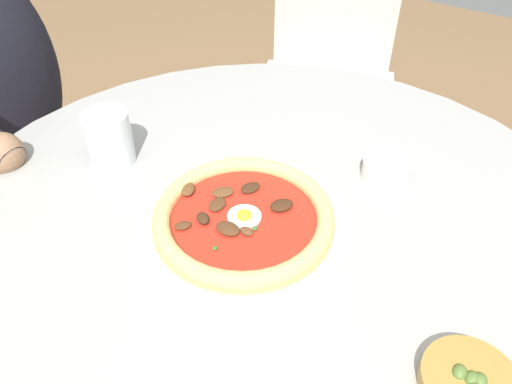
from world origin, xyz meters
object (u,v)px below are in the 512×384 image
(ramekin_capers, at_px, (385,169))
(water_glass, at_px, (111,140))
(cafe_chair_spare_near, at_px, (329,59))
(dining_table, at_px, (267,298))
(pizza_on_plate, at_px, (243,219))
(diner_person, at_px, (8,158))

(ramekin_capers, bearing_deg, water_glass, 116.95)
(cafe_chair_spare_near, bearing_deg, water_glass, -178.37)
(water_glass, bearing_deg, dining_table, -90.62)
(pizza_on_plate, height_order, ramekin_capers, pizza_on_plate)
(dining_table, bearing_deg, diner_person, 87.05)
(diner_person, height_order, cafe_chair_spare_near, diner_person)
(pizza_on_plate, bearing_deg, diner_person, 85.94)
(ramekin_capers, relative_size, diner_person, 0.06)
(water_glass, height_order, ramekin_capers, water_glass)
(cafe_chair_spare_near, bearing_deg, dining_table, -159.24)
(ramekin_capers, height_order, diner_person, diner_person)
(water_glass, distance_m, cafe_chair_spare_near, 0.89)
(ramekin_capers, height_order, cafe_chair_spare_near, cafe_chair_spare_near)
(ramekin_capers, xyz_separation_m, cafe_chair_spare_near, (0.67, 0.42, -0.20))
(pizza_on_plate, xyz_separation_m, cafe_chair_spare_near, (0.88, 0.29, -0.20))
(pizza_on_plate, distance_m, diner_person, 0.75)
(dining_table, height_order, diner_person, diner_person)
(cafe_chair_spare_near, bearing_deg, pizza_on_plate, -161.50)
(ramekin_capers, bearing_deg, diner_person, 101.17)
(diner_person, bearing_deg, ramekin_capers, -78.83)
(dining_table, bearing_deg, pizza_on_plate, 109.10)
(pizza_on_plate, distance_m, ramekin_capers, 0.25)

